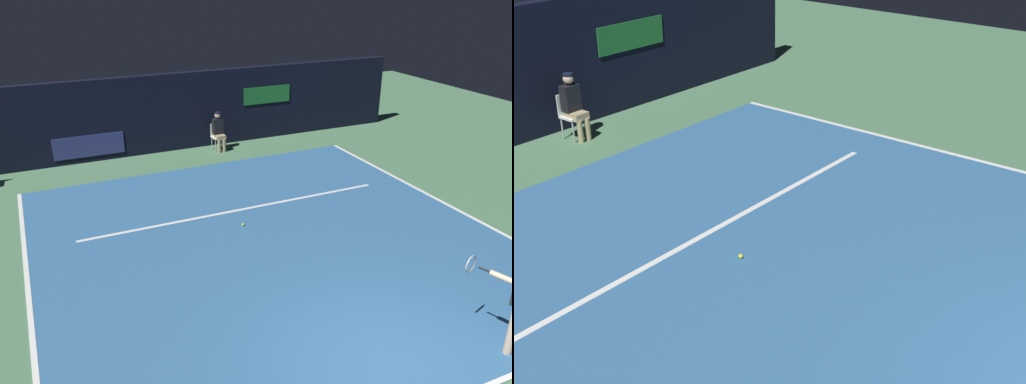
{
  "view_description": "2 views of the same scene",
  "coord_description": "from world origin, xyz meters",
  "views": [
    {
      "loc": [
        -4.61,
        -4.85,
        5.72
      ],
      "look_at": [
        0.11,
        5.43,
        0.81
      ],
      "focal_mm": 36.12,
      "sensor_mm": 36.0,
      "label": 1
    },
    {
      "loc": [
        -6.62,
        -0.24,
        5.04
      ],
      "look_at": [
        0.27,
        5.26,
        0.87
      ],
      "focal_mm": 49.52,
      "sensor_mm": 36.0,
      "label": 2
    }
  ],
  "objects": [
    {
      "name": "line_service",
      "position": [
        0.0,
        6.22,
        0.01
      ],
      "size": [
        8.08,
        0.1,
        0.01
      ],
      "primitive_type": "cube",
      "color": "white",
      "rests_on": "court_surface"
    },
    {
      "name": "line_judge_on_chair",
      "position": [
        1.25,
        10.96,
        0.69
      ],
      "size": [
        0.45,
        0.54,
        1.32
      ],
      "color": "white",
      "rests_on": "ground"
    },
    {
      "name": "ground_plane",
      "position": [
        0.0,
        4.34,
        0.0
      ],
      "size": [
        32.55,
        32.55,
        0.0
      ],
      "primitive_type": "plane",
      "color": "#4C7A56"
    },
    {
      "name": "line_sideline_left",
      "position": [
        5.13,
        4.34,
        0.01
      ],
      "size": [
        0.1,
        10.69,
        0.01
      ],
      "primitive_type": "cube",
      "color": "white",
      "rests_on": "court_surface"
    },
    {
      "name": "tennis_ball",
      "position": [
        -0.26,
        5.36,
        0.05
      ],
      "size": [
        0.07,
        0.07,
        0.07
      ],
      "primitive_type": "sphere",
      "color": "#CCE033",
      "rests_on": "court_surface"
    },
    {
      "name": "court_surface",
      "position": [
        0.0,
        4.34,
        0.01
      ],
      "size": [
        10.35,
        10.69,
        0.01
      ],
      "primitive_type": "cube",
      "color": "#336699",
      "rests_on": "ground"
    }
  ]
}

